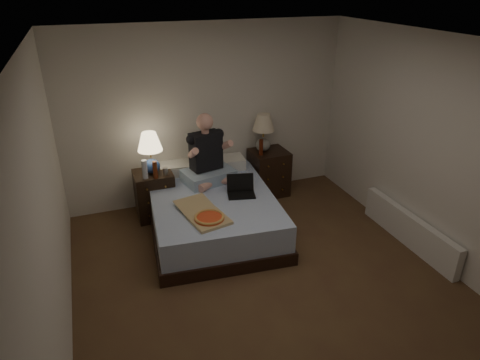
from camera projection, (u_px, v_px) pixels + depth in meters
name	position (u px, v px, depth m)	size (l,w,h in m)	color
floor	(269.00, 285.00, 4.61)	(4.00, 4.50, 0.00)	brown
ceiling	(278.00, 44.00, 3.53)	(4.00, 4.50, 0.00)	white
wall_back	(207.00, 115.00, 5.97)	(4.00, 2.50, 0.00)	silver
wall_left	(46.00, 217.00, 3.45)	(4.50, 2.50, 0.00)	silver
wall_right	(439.00, 153.00, 4.69)	(4.50, 2.50, 0.00)	silver
bed	(212.00, 212.00, 5.53)	(1.51, 2.01, 0.50)	#6181C3
nightstand_left	(155.00, 195.00, 5.80)	(0.50, 0.45, 0.65)	black
nightstand_right	(269.00, 173.00, 6.41)	(0.53, 0.47, 0.68)	black
lamp_left	(151.00, 153.00, 5.55)	(0.32, 0.32, 0.56)	navy
lamp_right	(263.00, 133.00, 6.16)	(0.32, 0.32, 0.56)	gray
water_bottle	(145.00, 169.00, 5.46)	(0.07, 0.07, 0.25)	silver
soda_can	(165.00, 171.00, 5.59)	(0.07, 0.07, 0.10)	#AFAEAA
beer_bottle_left	(155.00, 170.00, 5.47)	(0.06, 0.06, 0.23)	#63240E
beer_bottle_right	(261.00, 147.00, 6.10)	(0.06, 0.06, 0.23)	#4E1A0B
person	(208.00, 149.00, 5.58)	(0.66, 0.52, 0.93)	black
laptop	(241.00, 187.00, 5.35)	(0.34, 0.28, 0.24)	black
pizza_box	(209.00, 218.00, 4.81)	(0.40, 0.76, 0.08)	tan
radiator	(409.00, 229.00, 5.24)	(0.10, 1.60, 0.40)	silver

